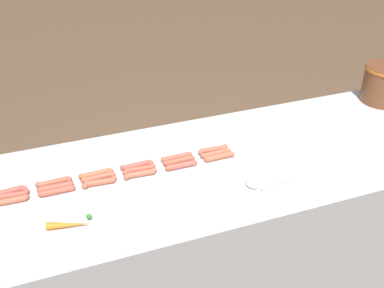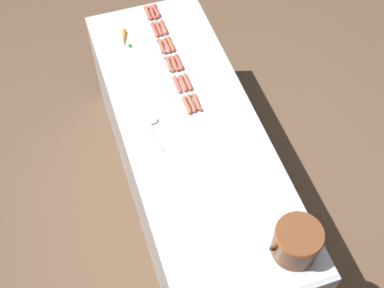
{
  "view_description": "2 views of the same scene",
  "coord_description": "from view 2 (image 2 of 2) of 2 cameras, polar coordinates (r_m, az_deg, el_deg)",
  "views": [
    {
      "loc": [
        1.67,
        -0.92,
        2.15
      ],
      "look_at": [
        -0.13,
        -0.25,
        0.95
      ],
      "focal_mm": 43.83,
      "sensor_mm": 36.0,
      "label": 1
    },
    {
      "loc": [
        0.61,
        1.88,
        3.52
      ],
      "look_at": [
        0.06,
        0.21,
        0.99
      ],
      "focal_mm": 47.79,
      "sensor_mm": 36.0,
      "label": 2
    }
  ],
  "objects": [
    {
      "name": "hot_dog_4",
      "position": [
        3.5,
        -0.49,
        6.94
      ],
      "size": [
        0.03,
        0.16,
        0.03
      ],
      "color": "#B65845",
      "rests_on": "griddle_counter"
    },
    {
      "name": "hot_dog_15",
      "position": [
        3.61,
        -2.58,
        8.88
      ],
      "size": [
        0.04,
        0.16,
        0.03
      ],
      "color": "#B05B45",
      "rests_on": "griddle_counter"
    },
    {
      "name": "serving_spoon",
      "position": [
        3.27,
        -4.26,
        1.98
      ],
      "size": [
        0.09,
        0.27,
        0.02
      ],
      "color": "#B7B7BC",
      "rests_on": "griddle_counter"
    },
    {
      "name": "hot_dog_17",
      "position": [
        3.36,
        -0.58,
        4.36
      ],
      "size": [
        0.03,
        0.16,
        0.03
      ],
      "color": "#B75D42",
      "rests_on": "griddle_counter"
    },
    {
      "name": "hot_dog_8",
      "position": [
        3.74,
        -2.84,
        10.93
      ],
      "size": [
        0.03,
        0.16,
        0.03
      ],
      "color": "#BC5A43",
      "rests_on": "griddle_counter"
    },
    {
      "name": "hot_dog_7",
      "position": [
        3.88,
        -3.74,
        12.74
      ],
      "size": [
        0.03,
        0.16,
        0.03
      ],
      "color": "#BC5541",
      "rests_on": "griddle_counter"
    },
    {
      "name": "hot_dog_6",
      "position": [
        4.01,
        -4.44,
        14.43
      ],
      "size": [
        0.04,
        0.16,
        0.03
      ],
      "color": "#B55041",
      "rests_on": "griddle_counter"
    },
    {
      "name": "hot_dog_1",
      "position": [
        3.88,
        -3.2,
        12.89
      ],
      "size": [
        0.03,
        0.16,
        0.03
      ],
      "color": "#B0573E",
      "rests_on": "griddle_counter"
    },
    {
      "name": "hot_dog_2",
      "position": [
        3.75,
        -2.39,
        11.09
      ],
      "size": [
        0.03,
        0.16,
        0.03
      ],
      "color": "#B05E3D",
      "rests_on": "griddle_counter"
    },
    {
      "name": "griddle_counter",
      "position": [
        3.65,
        -0.18,
        -2.11
      ],
      "size": [
        0.88,
        2.44,
        0.9
      ],
      "color": "#ADAFB5",
      "rests_on": "ground_plane"
    },
    {
      "name": "hot_dog_14",
      "position": [
        3.74,
        -3.41,
        10.82
      ],
      "size": [
        0.04,
        0.16,
        0.03
      ],
      "color": "#BB583F",
      "rests_on": "griddle_counter"
    },
    {
      "name": "bean_pot",
      "position": [
        2.79,
        11.65,
        -10.53
      ],
      "size": [
        0.32,
        0.26,
        0.22
      ],
      "color": "brown",
      "rests_on": "griddle_counter"
    },
    {
      "name": "carrot",
      "position": [
        3.82,
        -7.58,
        11.58
      ],
      "size": [
        0.08,
        0.18,
        0.03
      ],
      "color": "orange",
      "rests_on": "griddle_counter"
    },
    {
      "name": "hot_dog_3",
      "position": [
        3.62,
        -1.48,
        9.12
      ],
      "size": [
        0.03,
        0.16,
        0.03
      ],
      "color": "#B64F44",
      "rests_on": "griddle_counter"
    },
    {
      "name": "hot_dog_11",
      "position": [
        3.37,
        -0.06,
        4.56
      ],
      "size": [
        0.03,
        0.16,
        0.03
      ],
      "color": "#B05D43",
      "rests_on": "griddle_counter"
    },
    {
      "name": "hot_dog_5",
      "position": [
        3.38,
        0.53,
        4.69
      ],
      "size": [
        0.03,
        0.16,
        0.03
      ],
      "color": "#B65741",
      "rests_on": "griddle_counter"
    },
    {
      "name": "ground_plane",
      "position": [
        4.04,
        -0.16,
        -5.59
      ],
      "size": [
        20.0,
        20.0,
        0.0
      ],
      "primitive_type": "plane",
      "color": "brown"
    },
    {
      "name": "hot_dog_9",
      "position": [
        3.62,
        -2.0,
        8.98
      ],
      "size": [
        0.04,
        0.16,
        0.03
      ],
      "color": "#BE533E",
      "rests_on": "griddle_counter"
    },
    {
      "name": "hot_dog_0",
      "position": [
        4.02,
        -4.01,
        14.6
      ],
      "size": [
        0.04,
        0.16,
        0.03
      ],
      "color": "#B84F43",
      "rests_on": "griddle_counter"
    },
    {
      "name": "hot_dog_16",
      "position": [
        3.48,
        -1.67,
        6.68
      ],
      "size": [
        0.03,
        0.16,
        0.03
      ],
      "color": "#B65443",
      "rests_on": "griddle_counter"
    },
    {
      "name": "hot_dog_10",
      "position": [
        3.49,
        -1.04,
        6.81
      ],
      "size": [
        0.03,
        0.16,
        0.03
      ],
      "color": "#B65640",
      "rests_on": "griddle_counter"
    },
    {
      "name": "hot_dog_13",
      "position": [
        3.87,
        -4.19,
        12.61
      ],
      "size": [
        0.03,
        0.16,
        0.03
      ],
      "color": "#BC513E",
      "rests_on": "griddle_counter"
    },
    {
      "name": "hot_dog_12",
      "position": [
        4.01,
        -4.96,
        14.35
      ],
      "size": [
        0.03,
        0.16,
        0.03
      ],
      "color": "#BA5D41",
      "rests_on": "griddle_counter"
    }
  ]
}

